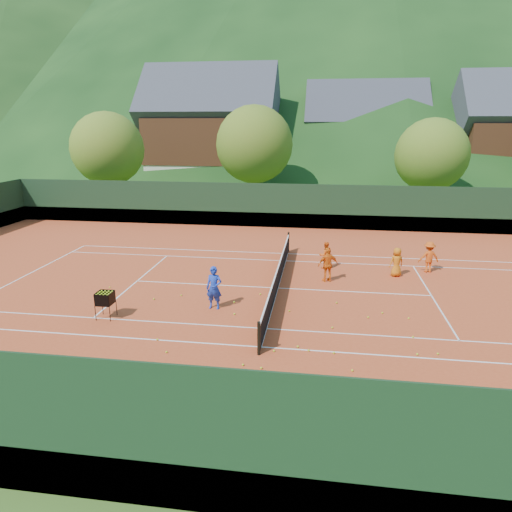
# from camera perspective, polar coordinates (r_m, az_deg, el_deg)

# --- Properties ---
(ground) EXTENTS (400.00, 400.00, 0.00)m
(ground) POSITION_cam_1_polar(r_m,az_deg,el_deg) (19.84, 2.73, -4.08)
(ground) COLOR #31541A
(ground) RESTS_ON ground
(clay_court) EXTENTS (40.00, 24.00, 0.02)m
(clay_court) POSITION_cam_1_polar(r_m,az_deg,el_deg) (19.83, 2.73, -4.05)
(clay_court) COLOR #B8411D
(clay_court) RESTS_ON ground
(coach) EXTENTS (0.63, 0.44, 1.67)m
(coach) POSITION_cam_1_polar(r_m,az_deg,el_deg) (17.49, -5.26, -3.98)
(coach) COLOR #1B38B2
(coach) RESTS_ON clay_court
(student_a) EXTENTS (0.79, 0.71, 1.34)m
(student_a) POSITION_cam_1_polar(r_m,az_deg,el_deg) (22.55, 8.66, 0.11)
(student_a) COLOR orange
(student_a) RESTS_ON clay_court
(student_b) EXTENTS (1.00, 0.70, 1.58)m
(student_b) POSITION_cam_1_polar(r_m,az_deg,el_deg) (20.65, 8.98, -1.06)
(student_b) COLOR orange
(student_b) RESTS_ON clay_court
(student_c) EXTENTS (0.78, 0.66, 1.36)m
(student_c) POSITION_cam_1_polar(r_m,az_deg,el_deg) (22.11, 17.16, -0.73)
(student_c) COLOR orange
(student_c) RESTS_ON clay_court
(student_d) EXTENTS (1.05, 0.71, 1.50)m
(student_d) POSITION_cam_1_polar(r_m,az_deg,el_deg) (23.21, 20.79, -0.11)
(student_d) COLOR #D44F12
(student_d) RESTS_ON clay_court
(tennis_ball_0) EXTENTS (0.07, 0.07, 0.07)m
(tennis_ball_0) POSITION_cam_1_polar(r_m,az_deg,el_deg) (14.74, -11.12, -11.69)
(tennis_ball_0) COLOR #B9DB24
(tennis_ball_0) RESTS_ON clay_court
(tennis_ball_1) EXTENTS (0.07, 0.07, 0.07)m
(tennis_ball_1) POSITION_cam_1_polar(r_m,az_deg,el_deg) (17.14, -2.72, -7.25)
(tennis_ball_1) COLOR #B9DB24
(tennis_ball_1) RESTS_ON clay_court
(tennis_ball_2) EXTENTS (0.07, 0.07, 0.07)m
(tennis_ball_2) POSITION_cam_1_polar(r_m,az_deg,el_deg) (17.67, 18.54, -7.39)
(tennis_ball_2) COLOR #B9DB24
(tennis_ball_2) RESTS_ON clay_court
(tennis_ball_3) EXTENTS (0.07, 0.07, 0.07)m
(tennis_ball_3) POSITION_cam_1_polar(r_m,az_deg,el_deg) (14.54, 2.26, -11.77)
(tennis_ball_3) COLOR #B9DB24
(tennis_ball_3) RESTS_ON clay_court
(tennis_ball_4) EXTENTS (0.07, 0.07, 0.07)m
(tennis_ball_4) POSITION_cam_1_polar(r_m,az_deg,el_deg) (19.15, -9.32, -4.87)
(tennis_ball_4) COLOR #B9DB24
(tennis_ball_4) RESTS_ON clay_court
(tennis_ball_5) EXTENTS (0.07, 0.07, 0.07)m
(tennis_ball_5) POSITION_cam_1_polar(r_m,az_deg,el_deg) (15.57, -12.23, -10.17)
(tennis_ball_5) COLOR #B9DB24
(tennis_ball_5) RESTS_ON clay_court
(tennis_ball_6) EXTENTS (0.07, 0.07, 0.07)m
(tennis_ball_6) POSITION_cam_1_polar(r_m,az_deg,el_deg) (13.79, -1.64, -13.43)
(tennis_ball_6) COLOR #B9DB24
(tennis_ball_6) RESTS_ON clay_court
(tennis_ball_7) EXTENTS (0.07, 0.07, 0.07)m
(tennis_ball_7) POSITION_cam_1_polar(r_m,az_deg,el_deg) (14.85, 5.24, -11.20)
(tennis_ball_7) COLOR #B9DB24
(tennis_ball_7) RESTS_ON clay_court
(tennis_ball_8) EXTENTS (0.07, 0.07, 0.07)m
(tennis_ball_8) POSITION_cam_1_polar(r_m,az_deg,el_deg) (18.97, -12.65, -5.27)
(tennis_ball_8) COLOR #B9DB24
(tennis_ball_8) RESTS_ON clay_court
(tennis_ball_9) EXTENTS (0.07, 0.07, 0.07)m
(tennis_ball_9) POSITION_cam_1_polar(r_m,az_deg,el_deg) (12.81, 15.93, -16.67)
(tennis_ball_9) COLOR #B9DB24
(tennis_ball_9) RESTS_ON clay_court
(tennis_ball_10) EXTENTS (0.07, 0.07, 0.07)m
(tennis_ball_10) POSITION_cam_1_polar(r_m,az_deg,el_deg) (19.03, 0.54, -4.78)
(tennis_ball_10) COLOR #B9DB24
(tennis_ball_10) RESTS_ON clay_court
(tennis_ball_11) EXTENTS (0.07, 0.07, 0.07)m
(tennis_ball_11) POSITION_cam_1_polar(r_m,az_deg,el_deg) (13.64, 19.79, -14.86)
(tennis_ball_11) COLOR #B9DB24
(tennis_ball_11) RESTS_ON clay_court
(tennis_ball_12) EXTENTS (0.07, 0.07, 0.07)m
(tennis_ball_12) POSITION_cam_1_polar(r_m,az_deg,el_deg) (16.27, 9.52, -8.81)
(tennis_ball_12) COLOR #B9DB24
(tennis_ball_12) RESTS_ON clay_court
(tennis_ball_13) EXTENTS (0.07, 0.07, 0.07)m
(tennis_ball_13) POSITION_cam_1_polar(r_m,az_deg,el_deg) (11.99, 21.15, -19.70)
(tennis_ball_13) COLOR #B9DB24
(tennis_ball_13) RESTS_ON clay_court
(tennis_ball_14) EXTENTS (0.07, 0.07, 0.07)m
(tennis_ball_14) POSITION_cam_1_polar(r_m,az_deg,el_deg) (12.16, 0.70, -17.90)
(tennis_ball_14) COLOR #B9DB24
(tennis_ball_14) RESTS_ON clay_court
(tennis_ball_15) EXTENTS (0.07, 0.07, 0.07)m
(tennis_ball_15) POSITION_cam_1_polar(r_m,az_deg,el_deg) (15.43, 21.78, -11.28)
(tennis_ball_15) COLOR #B9DB24
(tennis_ball_15) RESTS_ON clay_court
(tennis_ball_16) EXTENTS (0.07, 0.07, 0.07)m
(tennis_ball_16) POSITION_cam_1_polar(r_m,az_deg,el_deg) (15.18, 19.52, -11.50)
(tennis_ball_16) COLOR #B9DB24
(tennis_ball_16) RESTS_ON clay_court
(tennis_ball_17) EXTENTS (0.07, 0.07, 0.07)m
(tennis_ball_17) POSITION_cam_1_polar(r_m,az_deg,el_deg) (13.17, -4.66, -15.04)
(tennis_ball_17) COLOR #B9DB24
(tennis_ball_17) RESTS_ON clay_court
(tennis_ball_18) EXTENTS (0.07, 0.07, 0.07)m
(tennis_ball_18) POSITION_cam_1_polar(r_m,az_deg,el_deg) (17.44, 4.18, -6.85)
(tennis_ball_18) COLOR #B9DB24
(tennis_ball_18) RESTS_ON clay_court
(tennis_ball_19) EXTENTS (0.07, 0.07, 0.07)m
(tennis_ball_19) POSITION_cam_1_polar(r_m,az_deg,el_deg) (20.79, -17.80, -3.75)
(tennis_ball_19) COLOR #B9DB24
(tennis_ball_19) RESTS_ON clay_court
(tennis_ball_20) EXTENTS (0.07, 0.07, 0.07)m
(tennis_ball_20) POSITION_cam_1_polar(r_m,az_deg,el_deg) (17.34, 13.85, -7.45)
(tennis_ball_20) COLOR #B9DB24
(tennis_ball_20) RESTS_ON clay_court
(tennis_ball_21) EXTENTS (0.07, 0.07, 0.07)m
(tennis_ball_21) POSITION_cam_1_polar(r_m,az_deg,el_deg) (18.24, -2.75, -5.76)
(tennis_ball_21) COLOR #B9DB24
(tennis_ball_21) RESTS_ON clay_court
(tennis_ball_22) EXTENTS (0.07, 0.07, 0.07)m
(tennis_ball_22) POSITION_cam_1_polar(r_m,az_deg,el_deg) (16.26, 19.04, -9.55)
(tennis_ball_22) COLOR #B9DB24
(tennis_ball_22) RESTS_ON clay_court
(tennis_ball_23) EXTENTS (0.07, 0.07, 0.07)m
(tennis_ball_23) POSITION_cam_1_polar(r_m,az_deg,el_deg) (13.63, 0.67, -13.82)
(tennis_ball_23) COLOR #B9DB24
(tennis_ball_23) RESTS_ON clay_court
(tennis_ball_25) EXTENTS (0.07, 0.07, 0.07)m
(tennis_ball_25) POSITION_cam_1_polar(r_m,az_deg,el_deg) (14.62, 9.71, -11.85)
(tennis_ball_25) COLOR #B9DB24
(tennis_ball_25) RESTS_ON clay_court
(tennis_ball_26) EXTENTS (0.07, 0.07, 0.07)m
(tennis_ball_26) POSITION_cam_1_polar(r_m,az_deg,el_deg) (13.79, 11.95, -13.82)
(tennis_ball_26) COLOR #B9DB24
(tennis_ball_26) RESTS_ON clay_court
(tennis_ball_27) EXTENTS (0.07, 0.07, 0.07)m
(tennis_ball_27) POSITION_cam_1_polar(r_m,az_deg,el_deg) (17.86, 15.51, -6.86)
(tennis_ball_27) COLOR #B9DB24
(tennis_ball_27) RESTS_ON clay_court
(tennis_ball_28) EXTENTS (0.07, 0.07, 0.07)m
(tennis_ball_28) POSITION_cam_1_polar(r_m,az_deg,el_deg) (18.42, 10.06, -5.78)
(tennis_ball_28) COLOR #B9DB24
(tennis_ball_28) RESTS_ON clay_court
(tennis_ball_29) EXTENTS (0.07, 0.07, 0.07)m
(tennis_ball_29) POSITION_cam_1_polar(r_m,az_deg,el_deg) (14.66, 6.60, -11.64)
(tennis_ball_29) COLOR #B9DB24
(tennis_ball_29) RESTS_ON clay_court
(court_lines) EXTENTS (23.83, 11.03, 0.00)m
(court_lines) POSITION_cam_1_polar(r_m,az_deg,el_deg) (19.83, 2.73, -4.02)
(court_lines) COLOR white
(court_lines) RESTS_ON clay_court
(tennis_net) EXTENTS (0.10, 12.07, 1.10)m
(tennis_net) POSITION_cam_1_polar(r_m,az_deg,el_deg) (19.66, 2.75, -2.66)
(tennis_net) COLOR black
(tennis_net) RESTS_ON clay_court
(perimeter_fence) EXTENTS (40.40, 24.24, 3.00)m
(perimeter_fence) POSITION_cam_1_polar(r_m,az_deg,el_deg) (19.43, 2.78, -0.57)
(perimeter_fence) COLOR black
(perimeter_fence) RESTS_ON clay_court
(ball_hopper) EXTENTS (0.57, 0.57, 1.00)m
(ball_hopper) POSITION_cam_1_polar(r_m,az_deg,el_deg) (17.49, -18.36, -5.09)
(ball_hopper) COLOR black
(ball_hopper) RESTS_ON clay_court
(chalet_left) EXTENTS (13.80, 9.93, 12.92)m
(chalet_left) POSITION_cam_1_polar(r_m,az_deg,el_deg) (49.94, -5.53, 14.75)
(chalet_left) COLOR beige
(chalet_left) RESTS_ON ground
(chalet_mid) EXTENTS (12.65, 8.82, 11.45)m
(chalet_mid) POSITION_cam_1_polar(r_m,az_deg,el_deg) (52.73, 13.26, 13.77)
(chalet_mid) COLOR beige
(chalet_mid) RESTS_ON ground
(tree_a) EXTENTS (6.00, 6.00, 7.88)m
(tree_a) POSITION_cam_1_polar(r_m,az_deg,el_deg) (40.65, -18.09, 12.63)
(tree_a) COLOR #422B1A
(tree_a) RESTS_ON ground
(tree_b) EXTENTS (6.40, 6.40, 8.40)m
(tree_b) POSITION_cam_1_polar(r_m,az_deg,el_deg) (38.98, -0.23, 13.76)
(tree_b) COLOR #41271A
(tree_b) RESTS_ON ground
(tree_c) EXTENTS (5.60, 5.60, 7.35)m
(tree_c) POSITION_cam_1_polar(r_m,az_deg,el_deg) (38.50, 21.09, 11.70)
(tree_c) COLOR #422C1A
(tree_c) RESTS_ON ground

